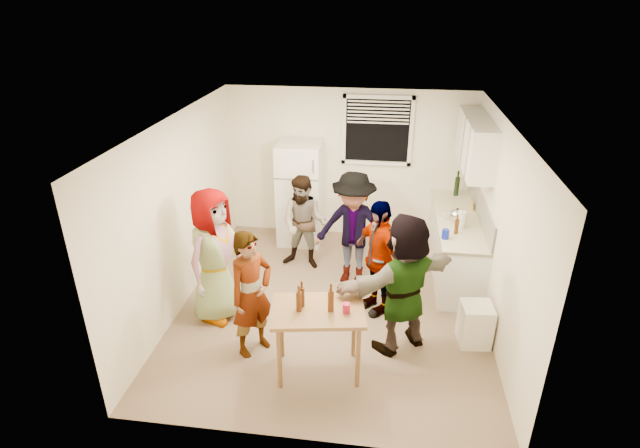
# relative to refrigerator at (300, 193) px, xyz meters

# --- Properties ---
(room) EXTENTS (4.00, 4.50, 2.50)m
(room) POSITION_rel_refrigerator_xyz_m (0.75, -1.88, -0.85)
(room) COLOR white
(room) RESTS_ON ground
(window) EXTENTS (1.12, 0.10, 1.06)m
(window) POSITION_rel_refrigerator_xyz_m (1.20, 0.33, 1.00)
(window) COLOR white
(window) RESTS_ON room
(refrigerator) EXTENTS (0.70, 0.70, 1.70)m
(refrigerator) POSITION_rel_refrigerator_xyz_m (0.00, 0.00, 0.00)
(refrigerator) COLOR white
(refrigerator) RESTS_ON ground
(counter_lower) EXTENTS (0.60, 2.20, 0.86)m
(counter_lower) POSITION_rel_refrigerator_xyz_m (2.45, -0.73, -0.42)
(counter_lower) COLOR white
(counter_lower) RESTS_ON ground
(countertop) EXTENTS (0.64, 2.22, 0.04)m
(countertop) POSITION_rel_refrigerator_xyz_m (2.45, -0.73, 0.03)
(countertop) COLOR beige
(countertop) RESTS_ON counter_lower
(backsplash) EXTENTS (0.03, 2.20, 0.36)m
(backsplash) POSITION_rel_refrigerator_xyz_m (2.74, -0.73, 0.23)
(backsplash) COLOR beige
(backsplash) RESTS_ON countertop
(upper_cabinets) EXTENTS (0.34, 1.60, 0.70)m
(upper_cabinets) POSITION_rel_refrigerator_xyz_m (2.58, -0.53, 1.10)
(upper_cabinets) COLOR white
(upper_cabinets) RESTS_ON room
(kettle) EXTENTS (0.27, 0.24, 0.21)m
(kettle) POSITION_rel_refrigerator_xyz_m (2.40, -0.86, 0.05)
(kettle) COLOR silver
(kettle) RESTS_ON countertop
(paper_towel) EXTENTS (0.11, 0.11, 0.25)m
(paper_towel) POSITION_rel_refrigerator_xyz_m (2.43, -1.10, 0.05)
(paper_towel) COLOR white
(paper_towel) RESTS_ON countertop
(wine_bottle) EXTENTS (0.08, 0.08, 0.30)m
(wine_bottle) POSITION_rel_refrigerator_xyz_m (2.50, 0.12, 0.05)
(wine_bottle) COLOR black
(wine_bottle) RESTS_ON countertop
(beer_bottle_counter) EXTENTS (0.05, 0.05, 0.21)m
(beer_bottle_counter) POSITION_rel_refrigerator_xyz_m (2.35, -1.28, 0.05)
(beer_bottle_counter) COLOR #47230C
(beer_bottle_counter) RESTS_ON countertop
(blue_cup) EXTENTS (0.10, 0.10, 0.13)m
(blue_cup) POSITION_rel_refrigerator_xyz_m (2.19, -1.45, 0.05)
(blue_cup) COLOR #1020AA
(blue_cup) RESTS_ON countertop
(picture_frame) EXTENTS (0.02, 0.17, 0.14)m
(picture_frame) POSITION_rel_refrigerator_xyz_m (2.67, -0.40, 0.12)
(picture_frame) COLOR gold
(picture_frame) RESTS_ON countertop
(trash_bin) EXTENTS (0.39, 0.39, 0.52)m
(trash_bin) POSITION_rel_refrigerator_xyz_m (2.53, -2.42, -0.60)
(trash_bin) COLOR white
(trash_bin) RESTS_ON ground
(serving_table) EXTENTS (1.07, 0.80, 0.83)m
(serving_table) POSITION_rel_refrigerator_xyz_m (0.74, -3.17, -0.85)
(serving_table) COLOR brown
(serving_table) RESTS_ON ground
(beer_bottle_table) EXTENTS (0.06, 0.06, 0.25)m
(beer_bottle_table) POSITION_rel_refrigerator_xyz_m (0.87, -3.17, -0.02)
(beer_bottle_table) COLOR #47230C
(beer_bottle_table) RESTS_ON serving_table
(red_cup) EXTENTS (0.08, 0.08, 0.11)m
(red_cup) POSITION_rel_refrigerator_xyz_m (1.04, -3.18, -0.02)
(red_cup) COLOR #A91133
(red_cup) RESTS_ON serving_table
(guest_grey) EXTENTS (1.96, 1.46, 0.56)m
(guest_grey) POSITION_rel_refrigerator_xyz_m (-0.69, -2.29, -0.85)
(guest_grey) COLOR gray
(guest_grey) RESTS_ON ground
(guest_stripe) EXTENTS (1.56, 1.38, 0.37)m
(guest_stripe) POSITION_rel_refrigerator_xyz_m (-0.06, -2.90, -0.85)
(guest_stripe) COLOR #141933
(guest_stripe) RESTS_ON ground
(guest_back_left) EXTENTS (0.91, 1.54, 0.55)m
(guest_back_left) POSITION_rel_refrigerator_xyz_m (0.21, -0.87, -0.85)
(guest_back_left) COLOR brown
(guest_back_left) RESTS_ON ground
(guest_back_right) EXTENTS (1.37, 1.85, 0.62)m
(guest_back_right) POSITION_rel_refrigerator_xyz_m (0.96, -1.21, -0.85)
(guest_back_right) COLOR #3C3C40
(guest_back_right) RESTS_ON ground
(guest_black) EXTENTS (1.81, 1.68, 0.38)m
(guest_black) POSITION_rel_refrigerator_xyz_m (1.33, -1.88, -0.85)
(guest_black) COLOR black
(guest_black) RESTS_ON ground
(guest_orange) EXTENTS (2.29, 2.32, 0.51)m
(guest_orange) POSITION_rel_refrigerator_xyz_m (1.64, -2.59, -0.85)
(guest_orange) COLOR #DA7645
(guest_orange) RESTS_ON ground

